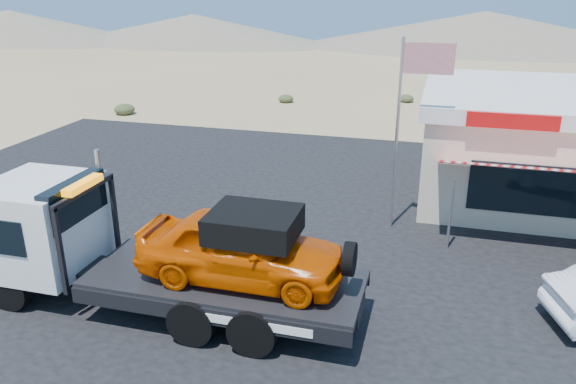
{
  "coord_description": "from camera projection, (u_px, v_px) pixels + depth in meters",
  "views": [
    {
      "loc": [
        5.93,
        -12.56,
        7.58
      ],
      "look_at": [
        1.68,
        2.85,
        1.5
      ],
      "focal_mm": 35.0,
      "sensor_mm": 36.0,
      "label": 1
    }
  ],
  "objects": [
    {
      "name": "flagpole",
      "position": [
        406.0,
        114.0,
        16.98
      ],
      "size": [
        1.55,
        0.1,
        6.0
      ],
      "color": "#99999E",
      "rests_on": "asphalt_lot"
    },
    {
      "name": "asphalt_lot",
      "position": [
        299.0,
        235.0,
        17.69
      ],
      "size": [
        32.0,
        24.0,
        0.02
      ],
      "primitive_type": "cube",
      "color": "black",
      "rests_on": "ground"
    },
    {
      "name": "distant_hills",
      "position": [
        312.0,
        30.0,
        66.93
      ],
      "size": [
        126.0,
        48.0,
        4.2
      ],
      "color": "#726B59",
      "rests_on": "ground"
    },
    {
      "name": "desert_scrub",
      "position": [
        9.0,
        146.0,
        26.08
      ],
      "size": [
        26.27,
        34.61,
        0.71
      ],
      "color": "#2F3B20",
      "rests_on": "ground"
    },
    {
      "name": "ground",
      "position": [
        202.0,
        272.0,
        15.49
      ],
      "size": [
        120.0,
        120.0,
        0.0
      ],
      "primitive_type": "plane",
      "color": "#988156",
      "rests_on": "ground"
    },
    {
      "name": "jerky_store",
      "position": [
        568.0,
        144.0,
        20.26
      ],
      "size": [
        10.4,
        9.97,
        3.9
      ],
      "color": "beige",
      "rests_on": "asphalt_lot"
    },
    {
      "name": "tow_truck",
      "position": [
        156.0,
        246.0,
        13.29
      ],
      "size": [
        9.25,
        2.74,
        3.09
      ],
      "color": "black",
      "rests_on": "asphalt_lot"
    }
  ]
}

